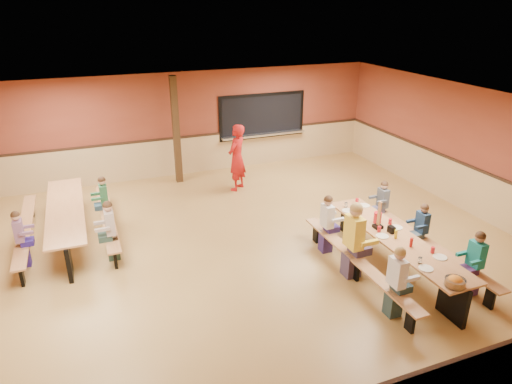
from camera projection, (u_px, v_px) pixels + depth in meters
name	position (u px, v px, depth m)	size (l,w,h in m)	color
ground	(236.00, 252.00, 9.47)	(12.00, 12.00, 0.00)	olive
room_envelope	(235.00, 222.00, 9.20)	(12.04, 10.04, 3.02)	brown
kitchen_pass_through	(262.00, 118.00, 14.02)	(2.78, 0.28, 1.38)	black
structural_post	(176.00, 131.00, 12.60)	(0.18, 0.18, 3.00)	#322110
cafeteria_table_main	(395.00, 247.00, 8.63)	(1.91, 3.70, 0.74)	#AD7345
cafeteria_table_second	(67.00, 217.00, 9.79)	(1.91, 3.70, 0.74)	#AD7345
seated_child_white_left	(396.00, 282.00, 7.36)	(0.39, 0.32, 1.25)	white
seated_adult_yellow	(353.00, 241.00, 8.40)	(0.50, 0.41, 1.47)	yellow
seated_child_grey_left	(327.00, 224.00, 9.29)	(0.38, 0.31, 1.23)	silver
seated_child_teal_right	(475.00, 264.00, 7.91)	(0.37, 0.30, 1.21)	#188581
seated_child_navy_right	(421.00, 231.00, 9.10)	(0.34, 0.28, 1.15)	navy
seated_child_char_right	(382.00, 206.00, 10.21)	(0.34, 0.28, 1.15)	#4B4F56
seated_child_purple_sec	(21.00, 239.00, 8.78)	(0.34, 0.28, 1.16)	#7A5270
seated_child_green_sec	(105.00, 202.00, 10.36)	(0.36, 0.30, 1.19)	#2C6B42
seated_child_tan_sec	(111.00, 231.00, 9.01)	(0.38, 0.31, 1.24)	#AA9789
standing_woman	(237.00, 158.00, 12.28)	(0.67, 0.44, 1.83)	#AB1413
punch_pitcher	(378.00, 217.00, 9.05)	(0.16, 0.16, 0.22)	red
chip_bowl	(455.00, 282.00, 7.05)	(0.32, 0.32, 0.15)	#F9A527
napkin_dispenser	(391.00, 230.00, 8.67)	(0.10, 0.14, 0.13)	black
condiment_mustard	(396.00, 234.00, 8.45)	(0.06, 0.06, 0.17)	yellow
condiment_ketchup	(411.00, 242.00, 8.17)	(0.06, 0.06, 0.17)	#B2140F
table_paddle	(378.00, 222.00, 8.82)	(0.16, 0.16, 0.56)	black
place_settings	(396.00, 234.00, 8.52)	(0.65, 3.30, 0.11)	beige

